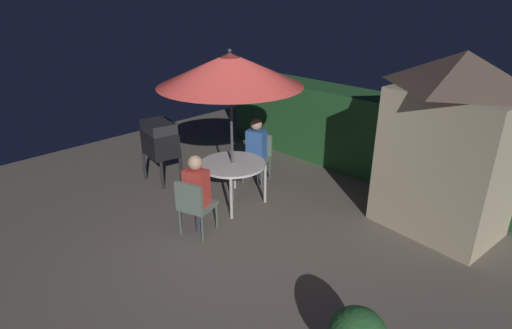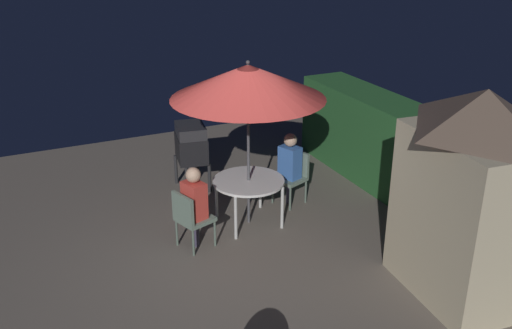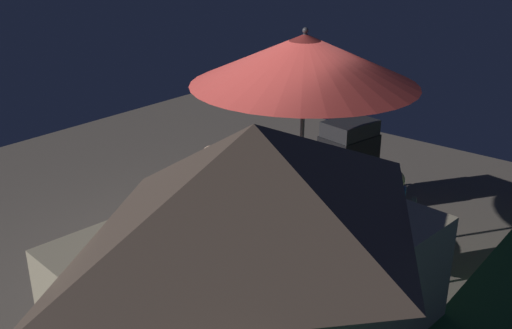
{
  "view_description": "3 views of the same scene",
  "coord_description": "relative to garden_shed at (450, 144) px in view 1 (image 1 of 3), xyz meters",
  "views": [
    {
      "loc": [
        4.01,
        -3.57,
        3.46
      ],
      "look_at": [
        -0.13,
        0.58,
        0.95
      ],
      "focal_mm": 28.86,
      "sensor_mm": 36.0,
      "label": 1
    },
    {
      "loc": [
        6.67,
        -2.7,
        4.46
      ],
      "look_at": [
        -0.26,
        0.56,
        1.23
      ],
      "focal_mm": 40.54,
      "sensor_mm": 36.0,
      "label": 2
    },
    {
      "loc": [
        3.93,
        3.96,
        3.51
      ],
      "look_at": [
        -0.78,
        0.07,
        1.04
      ],
      "focal_mm": 40.88,
      "sensor_mm": 36.0,
      "label": 3
    }
  ],
  "objects": [
    {
      "name": "ground_plane",
      "position": [
        -2.05,
        -2.4,
        -1.38
      ],
      "size": [
        11.0,
        11.0,
        0.0
      ],
      "primitive_type": "plane",
      "color": "#6B6056"
    },
    {
      "name": "bbq_grill",
      "position": [
        -4.47,
        -2.08,
        -0.53
      ],
      "size": [
        0.78,
        0.62,
        1.2
      ],
      "color": "black",
      "rests_on": "ground"
    },
    {
      "name": "chair_far_side",
      "position": [
        -3.21,
        -0.72,
        -0.86
      ],
      "size": [
        0.59,
        0.6,
        0.9
      ],
      "color": "slate",
      "rests_on": "ground"
    },
    {
      "name": "chair_near_shed",
      "position": [
        -2.49,
        -2.8,
        -0.86
      ],
      "size": [
        0.58,
        0.58,
        0.9
      ],
      "color": "slate",
      "rests_on": "ground"
    },
    {
      "name": "person_in_red",
      "position": [
        -2.52,
        -2.72,
        -0.6
      ],
      "size": [
        0.4,
        0.33,
        1.26
      ],
      "color": "#CC3D33",
      "rests_on": "ground"
    },
    {
      "name": "garden_shed",
      "position": [
        0.0,
        0.0,
        0.0
      ],
      "size": [
        1.91,
        1.47,
        2.71
      ],
      "color": "#C6B793",
      "rests_on": "ground"
    },
    {
      "name": "hedge_backdrop",
      "position": [
        -2.05,
        1.1,
        -0.59
      ],
      "size": [
        6.55,
        0.89,
        1.58
      ],
      "color": "#28602D",
      "rests_on": "ground"
    },
    {
      "name": "patio_table",
      "position": [
        -2.84,
        -1.71,
        -0.7
      ],
      "size": [
        1.13,
        1.13,
        0.74
      ],
      "color": "white",
      "rests_on": "ground"
    },
    {
      "name": "patio_umbrella",
      "position": [
        -2.84,
        -1.71,
        0.94
      ],
      "size": [
        2.31,
        2.31,
        2.63
      ],
      "color": "#4C4C51",
      "rests_on": "ground"
    },
    {
      "name": "person_in_blue",
      "position": [
        -3.18,
        -0.8,
        -0.6
      ],
      "size": [
        0.4,
        0.34,
        1.26
      ],
      "color": "#3866B2",
      "rests_on": "ground"
    }
  ]
}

